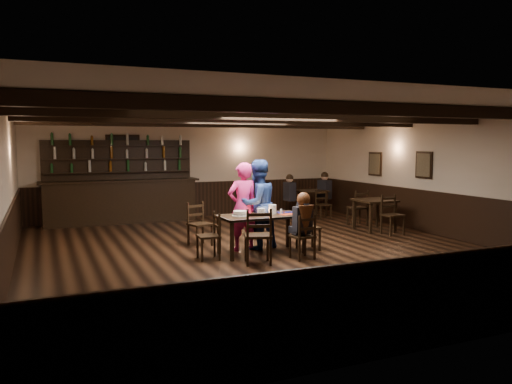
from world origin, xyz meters
name	(u,v)px	position (x,y,z in m)	size (l,w,h in m)	color
ground	(262,251)	(0.00, 0.00, 0.00)	(10.00, 10.00, 0.00)	black
room_shell	(262,163)	(0.01, 0.04, 1.75)	(9.02, 10.02, 2.71)	beige
dining_table	(262,219)	(-0.10, -0.22, 0.67)	(1.62, 0.83, 0.75)	black
chair_near_left	(259,232)	(-0.51, -1.00, 0.58)	(0.58, 0.56, 1.00)	black
chair_near_right	(305,233)	(0.42, -0.98, 0.49)	(0.42, 0.40, 0.83)	black
chair_end_left	(212,232)	(-1.11, -0.26, 0.50)	(0.40, 0.42, 0.86)	black
chair_end_right	(305,224)	(0.83, -0.24, 0.53)	(0.44, 0.46, 0.90)	black
chair_far_pushed	(198,220)	(-0.99, 1.04, 0.53)	(0.52, 0.50, 0.90)	black
woman_pink	(243,207)	(-0.32, 0.21, 0.87)	(0.64, 0.42, 1.75)	#DD3365
man_blue	(258,204)	(0.02, 0.25, 0.90)	(0.87, 0.68, 1.80)	navy
seated_person	(303,215)	(0.41, -0.92, 0.82)	(0.33, 0.49, 0.80)	black
cake	(240,214)	(-0.53, -0.17, 0.80)	(0.32, 0.32, 0.10)	white
plate_stack_a	(261,212)	(-0.14, -0.27, 0.82)	(0.15, 0.15, 0.14)	white
plate_stack_b	(272,209)	(0.15, -0.16, 0.84)	(0.16, 0.16, 0.18)	white
tea_light	(262,213)	(-0.05, -0.14, 0.78)	(0.05, 0.05, 0.06)	#A5A8AD
salt_shaker	(281,211)	(0.29, -0.26, 0.80)	(0.04, 0.04, 0.10)	silver
pepper_shaker	(284,212)	(0.35, -0.26, 0.79)	(0.03, 0.03, 0.08)	#A5A8AD
drink_glass	(275,211)	(0.21, -0.14, 0.80)	(0.07, 0.07, 0.10)	silver
menu_red	(288,214)	(0.41, -0.30, 0.75)	(0.31, 0.22, 0.00)	maroon
menu_blue	(286,212)	(0.48, -0.10, 0.75)	(0.34, 0.24, 0.00)	#0F0E4A
bar_counter	(121,196)	(-2.02, 4.72, 0.73)	(4.10, 0.70, 2.20)	black
back_table_a	(374,203)	(3.50, 1.09, 0.65)	(0.87, 0.87, 0.75)	black
back_table_b	(313,194)	(3.31, 3.78, 0.64)	(0.77, 0.77, 0.75)	black
bg_patron_left	(290,188)	(2.59, 3.85, 0.85)	(0.24, 0.38, 0.76)	black
bg_patron_right	(325,185)	(3.76, 3.87, 0.87)	(0.31, 0.43, 0.80)	black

